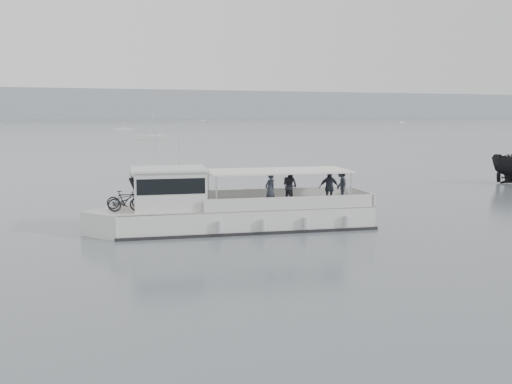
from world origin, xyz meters
name	(u,v)px	position (x,y,z in m)	size (l,w,h in m)	color
ground	(180,227)	(0.00, 0.00, 0.00)	(1400.00, 1400.00, 0.00)	#505A5E
headland	(40,104)	(0.00, 560.00, 14.00)	(1400.00, 90.00, 28.00)	#939EA8
tour_boat	(221,210)	(1.57, -1.08, 0.87)	(12.68, 4.74, 5.28)	silver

